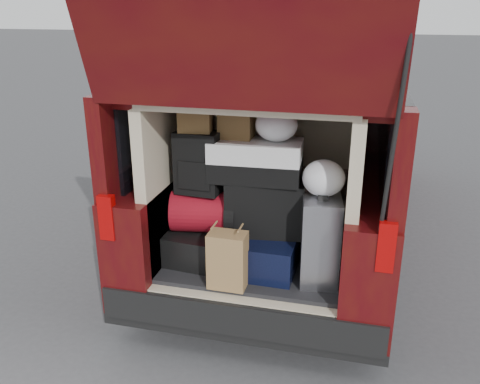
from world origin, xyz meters
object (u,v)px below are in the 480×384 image
object	(u,v)px
twotone_duffel	(256,160)
black_hardshell	(201,241)
red_duffel	(204,211)
black_soft_case	(265,206)
kraft_bag	(228,260)
backpack	(198,163)
silver_roller	(320,237)
navy_hardshell	(265,250)

from	to	relation	value
twotone_duffel	black_hardshell	bearing A→B (deg)	177.80
red_duffel	twotone_duffel	xyz separation A→B (m)	(0.36, 0.04, 0.39)
red_duffel	black_soft_case	world-z (taller)	black_soft_case
kraft_bag	backpack	world-z (taller)	backpack
silver_roller	kraft_bag	xyz separation A→B (m)	(-0.56, -0.26, -0.11)
navy_hardshell	silver_roller	size ratio (longest dim) A/B	0.94
kraft_bag	twotone_duffel	size ratio (longest dim) A/B	0.62
red_duffel	black_soft_case	size ratio (longest dim) A/B	0.86
kraft_bag	red_duffel	xyz separation A→B (m)	(-0.26, 0.34, 0.18)
kraft_bag	black_soft_case	distance (m)	0.49
kraft_bag	backpack	bearing A→B (deg)	132.92
black_soft_case	twotone_duffel	distance (m)	0.33
black_soft_case	navy_hardshell	bearing A→B (deg)	-81.96
black_hardshell	black_soft_case	bearing A→B (deg)	7.92
silver_roller	kraft_bag	size ratio (longest dim) A/B	1.55
red_duffel	backpack	bearing A→B (deg)	-158.19
black_soft_case	twotone_duffel	bearing A→B (deg)	-174.37
twotone_duffel	red_duffel	bearing A→B (deg)	-176.21
red_duffel	twotone_duffel	world-z (taller)	twotone_duffel
black_hardshell	navy_hardshell	bearing A→B (deg)	0.23
twotone_duffel	kraft_bag	bearing A→B (deg)	-107.09
navy_hardshell	twotone_duffel	world-z (taller)	twotone_duffel
red_duffel	navy_hardshell	bearing A→B (deg)	-10.11
red_duffel	backpack	distance (m)	0.36
black_hardshell	twotone_duffel	xyz separation A→B (m)	(0.40, 0.00, 0.65)
black_hardshell	silver_roller	size ratio (longest dim) A/B	0.94
kraft_bag	twotone_duffel	bearing A→B (deg)	76.43
black_hardshell	kraft_bag	world-z (taller)	kraft_bag
black_soft_case	backpack	world-z (taller)	backpack
red_duffel	black_soft_case	distance (m)	0.43
navy_hardshell	red_duffel	distance (m)	0.51
kraft_bag	red_duffel	world-z (taller)	red_duffel
red_duffel	backpack	size ratio (longest dim) A/B	1.05
navy_hardshell	kraft_bag	world-z (taller)	kraft_bag
silver_roller	kraft_bag	bearing A→B (deg)	-163.23
silver_roller	black_hardshell	bearing A→B (deg)	164.36
black_hardshell	red_duffel	size ratio (longest dim) A/B	1.23
black_hardshell	red_duffel	world-z (taller)	red_duffel
silver_roller	red_duffel	xyz separation A→B (m)	(-0.82, 0.07, 0.08)
black_soft_case	red_duffel	bearing A→B (deg)	-179.36
black_soft_case	backpack	size ratio (longest dim) A/B	1.23
black_hardshell	backpack	xyz separation A→B (m)	(0.01, -0.05, 0.62)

